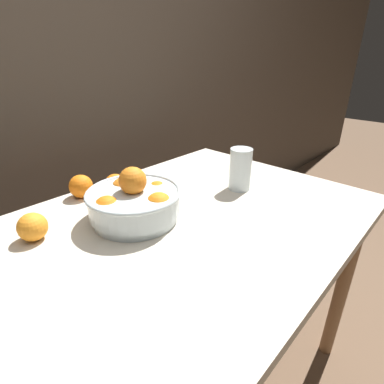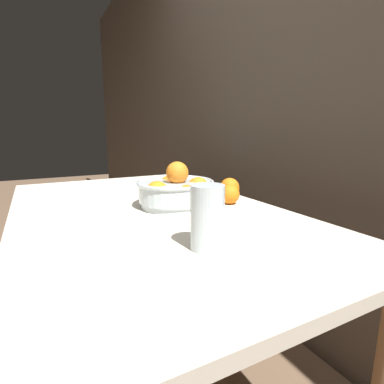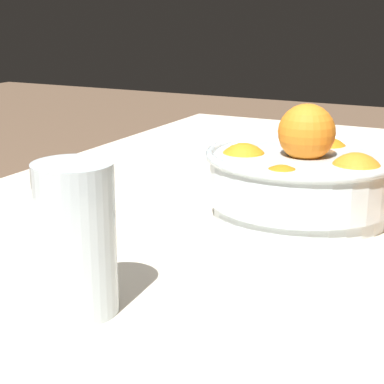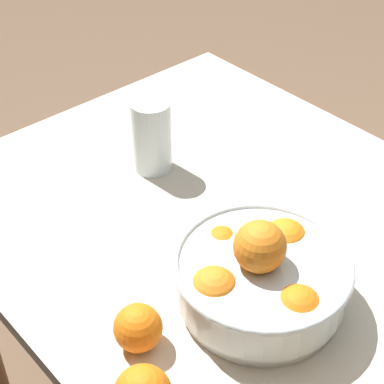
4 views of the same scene
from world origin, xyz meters
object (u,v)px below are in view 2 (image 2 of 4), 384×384
object	(u,v)px
juice_glass	(207,221)
orange_loose_front	(230,194)
orange_loose_near_bowl	(175,183)
fruit_bowl	(176,191)
orange_loose_aside	(230,188)

from	to	relation	value
juice_glass	orange_loose_front	world-z (taller)	juice_glass
orange_loose_near_bowl	orange_loose_front	xyz separation A→B (m)	(0.30, 0.08, -0.00)
fruit_bowl	juice_glass	world-z (taller)	fruit_bowl
juice_glass	fruit_bowl	bearing A→B (deg)	165.37
fruit_bowl	orange_loose_front	xyz separation A→B (m)	(0.06, 0.18, -0.02)
juice_glass	orange_loose_front	bearing A→B (deg)	138.47
orange_loose_near_bowl	orange_loose_front	bearing A→B (deg)	14.63
juice_glass	orange_loose_front	distance (m)	0.43
fruit_bowl	orange_loose_front	size ratio (longest dim) A/B	3.79
orange_loose_near_bowl	orange_loose_aside	size ratio (longest dim) A/B	0.96
orange_loose_front	orange_loose_near_bowl	bearing A→B (deg)	-165.37
orange_loose_near_bowl	fruit_bowl	bearing A→B (deg)	-23.63
orange_loose_near_bowl	orange_loose_front	distance (m)	0.31
juice_glass	orange_loose_aside	bearing A→B (deg)	139.91
juice_glass	orange_loose_near_bowl	size ratio (longest dim) A/B	1.98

